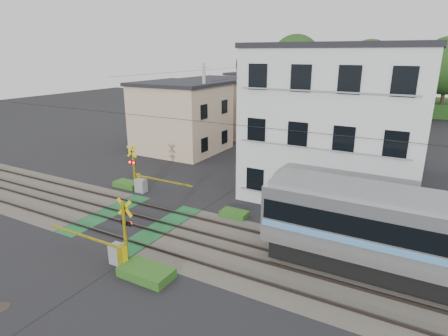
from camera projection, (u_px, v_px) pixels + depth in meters
The scene contains 12 objects.
ground at pixel (133, 220), 20.42m from camera, with size 120.00×120.00×0.00m, color black.
track_bed at pixel (133, 220), 20.41m from camera, with size 120.00×120.00×0.14m.
crossing_signal_near at pixel (118, 250), 15.96m from camera, with size 4.74×0.65×3.09m.
crossing_signal_far at pixel (140, 181), 24.46m from camera, with size 4.74×0.65×3.09m.
apartment_block at pixel (338, 122), 23.03m from camera, with size 10.20×8.36×9.30m.
houses_row at pixel (295, 105), 40.99m from camera, with size 22.07×31.35×6.80m.
tree_hill at pixel (338, 74), 58.62m from camera, with size 40.00×13.14×11.71m.
catenary at pixel (230, 172), 16.57m from camera, with size 60.00×5.04×7.00m.
utility_poles at pixel (274, 100), 38.92m from camera, with size 7.90×42.00×8.00m.
pedestrian at pixel (306, 130), 40.27m from camera, with size 0.55×0.36×1.52m, color black.
manhole_cover at pixel (1, 308), 13.43m from camera, with size 0.65×0.65×0.02m, color #2D261E.
weed_patches at pixel (157, 225), 19.48m from camera, with size 10.25×8.80×0.40m.
Camera 1 is at (13.43, -13.89, 8.78)m, focal length 30.00 mm.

